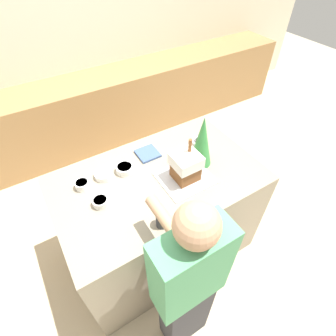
% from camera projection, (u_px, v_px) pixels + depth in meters
% --- Properties ---
extents(ground_plane, '(12.00, 12.00, 0.00)m').
position_uv_depth(ground_plane, '(161.00, 244.00, 2.58)').
color(ground_plane, '#C6B28E').
extents(wall_back, '(8.00, 0.05, 2.60)m').
position_uv_depth(wall_back, '(61.00, 37.00, 2.98)').
color(wall_back, beige).
rests_on(wall_back, ground_plane).
extents(back_cabinet_block, '(6.00, 0.60, 0.89)m').
position_uv_depth(back_cabinet_block, '(87.00, 114.00, 3.39)').
color(back_cabinet_block, '#9E7547').
rests_on(back_cabinet_block, ground_plane).
extents(kitchen_island, '(1.51, 0.93, 0.95)m').
position_uv_depth(kitchen_island, '(160.00, 216.00, 2.24)').
color(kitchen_island, gray).
rests_on(kitchen_island, ground_plane).
extents(baking_tray, '(0.37, 0.33, 0.01)m').
position_uv_depth(baking_tray, '(185.00, 178.00, 1.90)').
color(baking_tray, silver).
rests_on(baking_tray, kitchen_island).
extents(gingerbread_house, '(0.19, 0.18, 0.31)m').
position_uv_depth(gingerbread_house, '(186.00, 166.00, 1.82)').
color(gingerbread_house, brown).
rests_on(gingerbread_house, baking_tray).
extents(decorative_tree, '(0.17, 0.17, 0.41)m').
position_uv_depth(decorative_tree, '(202.00, 141.00, 1.88)').
color(decorative_tree, '#33843D').
rests_on(decorative_tree, kitchen_island).
extents(candy_bowl_center_rear, '(0.10, 0.10, 0.05)m').
position_uv_depth(candy_bowl_center_rear, '(82.00, 184.00, 1.82)').
color(candy_bowl_center_rear, white).
rests_on(candy_bowl_center_rear, kitchen_island).
extents(candy_bowl_far_left, '(0.13, 0.13, 0.05)m').
position_uv_depth(candy_bowl_far_left, '(125.00, 168.00, 1.94)').
color(candy_bowl_far_left, white).
rests_on(candy_bowl_far_left, kitchen_island).
extents(candy_bowl_front_corner, '(0.11, 0.11, 0.05)m').
position_uv_depth(candy_bowl_front_corner, '(100.00, 202.00, 1.72)').
color(candy_bowl_front_corner, silver).
rests_on(candy_bowl_front_corner, kitchen_island).
extents(candy_bowl_far_right, '(0.13, 0.13, 0.04)m').
position_uv_depth(candy_bowl_far_right, '(103.00, 174.00, 1.90)').
color(candy_bowl_far_right, white).
rests_on(candy_bowl_far_right, kitchen_island).
extents(candy_bowl_beside_tree, '(0.12, 0.12, 0.05)m').
position_uv_depth(candy_bowl_beside_tree, '(199.00, 142.00, 2.16)').
color(candy_bowl_beside_tree, silver).
rests_on(candy_bowl_beside_tree, kitchen_island).
extents(cookbook, '(0.16, 0.17, 0.02)m').
position_uv_depth(cookbook, '(148.00, 153.00, 2.08)').
color(cookbook, '#3F598C').
rests_on(cookbook, kitchen_island).
extents(mug, '(0.07, 0.07, 0.10)m').
position_uv_depth(mug, '(162.00, 220.00, 1.59)').
color(mug, '#2D2D33').
rests_on(mug, kitchen_island).
extents(person, '(0.41, 0.51, 1.55)m').
position_uv_depth(person, '(188.00, 287.00, 1.50)').
color(person, '#333338').
rests_on(person, ground_plane).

